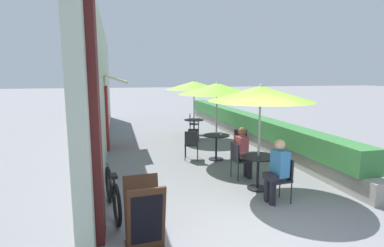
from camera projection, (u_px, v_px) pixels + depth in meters
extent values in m
plane|color=gray|center=(261.00, 237.00, 4.59)|extent=(120.00, 120.00, 0.00)
cube|color=#B2C1AD|center=(102.00, 86.00, 10.56)|extent=(0.24, 14.47, 4.20)
cube|color=#4C1919|center=(95.00, 100.00, 4.26)|extent=(0.12, 0.56, 4.20)
cube|color=maroon|center=(107.00, 118.00, 10.07)|extent=(0.08, 0.96, 2.10)
cube|color=beige|center=(115.00, 79.00, 9.94)|extent=(0.78, 1.80, 0.30)
cube|color=gray|center=(241.00, 131.00, 12.05)|extent=(0.44, 13.47, 0.45)
cube|color=#387A3D|center=(241.00, 119.00, 11.97)|extent=(0.60, 12.79, 0.56)
cylinder|color=black|center=(257.00, 188.00, 6.54)|extent=(0.44, 0.44, 0.02)
cylinder|color=black|center=(258.00, 172.00, 6.49)|extent=(0.06, 0.06, 0.72)
cylinder|color=black|center=(258.00, 157.00, 6.43)|extent=(0.77, 0.77, 0.02)
cylinder|color=#B7B7BC|center=(259.00, 140.00, 6.37)|extent=(0.04, 0.04, 2.19)
cone|color=#8CD138|center=(261.00, 93.00, 6.22)|extent=(2.20, 2.20, 0.32)
sphere|color=#B7B7BC|center=(261.00, 85.00, 6.19)|extent=(0.07, 0.07, 0.07)
cube|color=#232328|center=(278.00, 180.00, 5.80)|extent=(0.44, 0.44, 0.04)
cube|color=#232328|center=(287.00, 168.00, 5.83)|extent=(0.07, 0.38, 0.42)
cylinder|color=#232328|center=(265.00, 189.00, 5.94)|extent=(0.02, 0.02, 0.45)
cylinder|color=#232328|center=(275.00, 195.00, 5.61)|extent=(0.02, 0.02, 0.45)
cylinder|color=#232328|center=(280.00, 186.00, 6.06)|extent=(0.02, 0.02, 0.45)
cylinder|color=#232328|center=(291.00, 193.00, 5.73)|extent=(0.02, 0.02, 0.45)
cylinder|color=#23232D|center=(267.00, 190.00, 5.85)|extent=(0.11, 0.11, 0.47)
cylinder|color=#23232D|center=(272.00, 193.00, 5.70)|extent=(0.11, 0.11, 0.47)
cube|color=#23232D|center=(274.00, 176.00, 5.76)|extent=(0.39, 0.33, 0.12)
cube|color=teal|center=(280.00, 163.00, 5.75)|extent=(0.25, 0.36, 0.50)
sphere|color=tan|center=(280.00, 145.00, 5.69)|extent=(0.20, 0.20, 0.20)
cube|color=#232328|center=(241.00, 160.00, 7.15)|extent=(0.44, 0.44, 0.04)
cube|color=#232328|center=(235.00, 152.00, 7.05)|extent=(0.07, 0.38, 0.42)
cylinder|color=#232328|center=(252.00, 171.00, 7.08)|extent=(0.02, 0.02, 0.45)
cylinder|color=#232328|center=(244.00, 166.00, 7.41)|extent=(0.02, 0.02, 0.45)
cylinder|color=#232328|center=(238.00, 172.00, 6.96)|extent=(0.02, 0.02, 0.45)
cylinder|color=#232328|center=(231.00, 168.00, 7.29)|extent=(0.02, 0.02, 0.45)
cylinder|color=#23232D|center=(249.00, 169.00, 7.17)|extent=(0.11, 0.11, 0.47)
cylinder|color=#23232D|center=(246.00, 167.00, 7.32)|extent=(0.11, 0.11, 0.47)
cube|color=#23232D|center=(245.00, 157.00, 7.17)|extent=(0.39, 0.33, 0.12)
cube|color=#AD424C|center=(241.00, 147.00, 7.09)|extent=(0.25, 0.36, 0.50)
sphere|color=brown|center=(242.00, 131.00, 7.04)|extent=(0.20, 0.20, 0.20)
cylinder|color=black|center=(216.00, 159.00, 8.84)|extent=(0.44, 0.44, 0.02)
cylinder|color=black|center=(216.00, 147.00, 8.78)|extent=(0.06, 0.06, 0.72)
cylinder|color=black|center=(216.00, 135.00, 8.72)|extent=(0.77, 0.77, 0.02)
cylinder|color=#B7B7BC|center=(217.00, 123.00, 8.67)|extent=(0.04, 0.04, 2.19)
cone|color=#8CD138|center=(217.00, 89.00, 8.51)|extent=(2.20, 2.20, 0.32)
sphere|color=#B7B7BC|center=(217.00, 83.00, 8.48)|extent=(0.07, 0.07, 0.07)
cube|color=#232328|center=(192.00, 144.00, 8.80)|extent=(0.50, 0.50, 0.04)
cube|color=#232328|center=(191.00, 139.00, 8.58)|extent=(0.37, 0.14, 0.42)
cylinder|color=#232328|center=(198.00, 150.00, 9.00)|extent=(0.02, 0.02, 0.45)
cylinder|color=#232328|center=(186.00, 150.00, 9.02)|extent=(0.02, 0.02, 0.45)
cylinder|color=#232328|center=(197.00, 153.00, 8.65)|extent=(0.02, 0.02, 0.45)
cylinder|color=#232328|center=(185.00, 153.00, 8.66)|extent=(0.02, 0.02, 0.45)
cube|color=#232328|center=(241.00, 145.00, 8.74)|extent=(0.50, 0.50, 0.04)
cube|color=#232328|center=(241.00, 136.00, 8.89)|extent=(0.37, 0.14, 0.42)
cylinder|color=#232328|center=(235.00, 154.00, 8.60)|extent=(0.02, 0.02, 0.45)
cylinder|color=#232328|center=(248.00, 154.00, 8.59)|extent=(0.02, 0.02, 0.45)
cylinder|color=#232328|center=(234.00, 151.00, 8.96)|extent=(0.02, 0.02, 0.45)
cylinder|color=#232328|center=(246.00, 151.00, 8.94)|extent=(0.02, 0.02, 0.45)
cylinder|color=white|center=(221.00, 134.00, 8.67)|extent=(0.07, 0.07, 0.09)
cylinder|color=black|center=(194.00, 138.00, 11.88)|extent=(0.44, 0.44, 0.02)
cylinder|color=black|center=(194.00, 129.00, 11.82)|extent=(0.06, 0.06, 0.72)
cylinder|color=black|center=(194.00, 120.00, 11.77)|extent=(0.77, 0.77, 0.02)
cylinder|color=#B7B7BC|center=(194.00, 111.00, 11.71)|extent=(0.04, 0.04, 2.19)
cone|color=#8CD138|center=(194.00, 85.00, 11.55)|extent=(2.20, 2.20, 0.32)
sphere|color=#B7B7BC|center=(194.00, 81.00, 11.53)|extent=(0.07, 0.07, 0.07)
cube|color=#232328|center=(194.00, 130.00, 11.09)|extent=(0.49, 0.49, 0.04)
cube|color=#232328|center=(199.00, 125.00, 11.05)|extent=(0.13, 0.37, 0.42)
cylinder|color=#232328|center=(189.00, 135.00, 11.31)|extent=(0.02, 0.02, 0.45)
cylinder|color=#232328|center=(189.00, 137.00, 10.96)|extent=(0.02, 0.02, 0.45)
cylinder|color=#232328|center=(198.00, 135.00, 11.30)|extent=(0.02, 0.02, 0.45)
cylinder|color=#232328|center=(198.00, 137.00, 10.95)|extent=(0.02, 0.02, 0.45)
cube|color=#232328|center=(194.00, 124.00, 12.53)|extent=(0.49, 0.49, 0.04)
cube|color=#232328|center=(190.00, 119.00, 12.50)|extent=(0.13, 0.37, 0.42)
cylinder|color=#232328|center=(199.00, 130.00, 12.38)|extent=(0.02, 0.02, 0.45)
cylinder|color=#232328|center=(199.00, 128.00, 12.73)|extent=(0.02, 0.02, 0.45)
cylinder|color=#232328|center=(190.00, 130.00, 12.39)|extent=(0.02, 0.02, 0.45)
cylinder|color=#232328|center=(190.00, 128.00, 12.74)|extent=(0.02, 0.02, 0.45)
torus|color=black|center=(109.00, 184.00, 5.82)|extent=(0.16, 0.71, 0.71)
torus|color=black|center=(117.00, 205.00, 4.89)|extent=(0.16, 0.71, 0.71)
cylinder|color=black|center=(112.00, 183.00, 5.32)|extent=(0.15, 0.79, 0.04)
cylinder|color=black|center=(114.00, 197.00, 5.19)|extent=(0.12, 0.58, 0.38)
cylinder|color=black|center=(114.00, 183.00, 5.05)|extent=(0.04, 0.04, 0.25)
cube|color=black|center=(114.00, 176.00, 5.03)|extent=(0.13, 0.23, 0.05)
cylinder|color=black|center=(108.00, 167.00, 5.72)|extent=(0.10, 0.46, 0.03)
cube|color=#422819|center=(142.00, 208.00, 4.43)|extent=(0.53, 0.27, 0.99)
cube|color=black|center=(142.00, 207.00, 4.45)|extent=(0.43, 0.19, 0.75)
cube|color=#422819|center=(147.00, 221.00, 4.06)|extent=(0.53, 0.27, 0.99)
cube|color=black|center=(147.00, 220.00, 4.04)|extent=(0.43, 0.19, 0.75)
cube|color=#422819|center=(161.00, 243.00, 4.40)|extent=(0.09, 0.48, 0.02)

